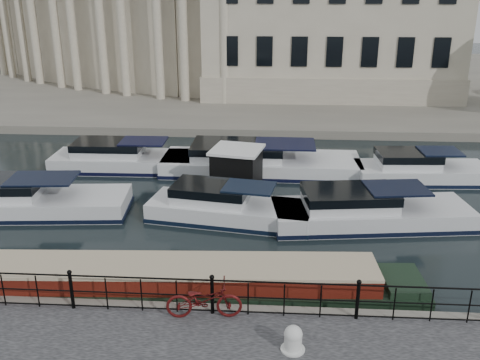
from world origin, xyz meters
name	(u,v)px	position (x,y,z in m)	size (l,w,h in m)	color
ground_plane	(221,287)	(0.00, 0.00, 0.00)	(160.00, 160.00, 0.00)	black
far_bank	(259,79)	(0.00, 39.00, 0.28)	(120.00, 42.00, 0.55)	#6B665B
railing	(212,293)	(0.00, -2.25, 1.20)	(24.14, 0.14, 1.22)	black
civic_building	(247,11)	(-1.00, 34.71, 7.04)	(53.55, 31.84, 16.85)	#ADA38C
bicycle	(204,300)	(-0.20, -2.45, 1.10)	(0.73, 2.10, 1.10)	#490D0D
mooring_bollard	(293,339)	(2.21, -3.73, 0.88)	(0.62, 0.62, 0.70)	silver
narrowboat	(182,288)	(-1.13, -0.70, 0.37)	(15.12, 2.75, 1.55)	black
harbour_hut	(237,172)	(-0.08, 8.67, 0.95)	(3.50, 3.10, 2.19)	#6B665B
cabin_cruisers	(225,184)	(-0.63, 8.53, 0.37)	(26.29, 9.79, 1.99)	silver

